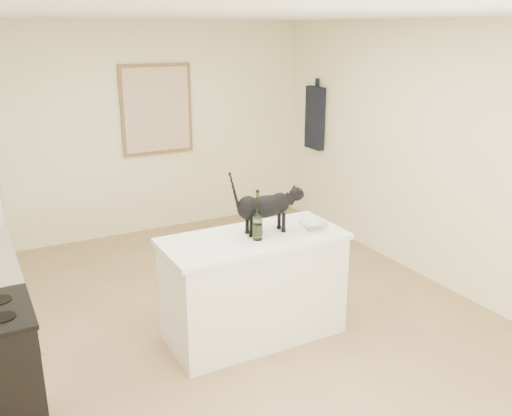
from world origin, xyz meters
name	(u,v)px	position (x,y,z in m)	size (l,w,h in m)	color
floor	(233,326)	(0.00, 0.00, 0.00)	(5.50, 5.50, 0.00)	#A48157
ceiling	(229,15)	(0.00, 0.00, 2.60)	(5.50, 5.50, 0.00)	white
wall_back	(134,131)	(0.00, 2.75, 1.30)	(4.50, 4.50, 0.00)	beige
wall_right	(435,156)	(2.25, 0.00, 1.30)	(5.50, 5.50, 0.00)	beige
island_base	(254,289)	(0.10, -0.20, 0.43)	(1.44, 0.67, 0.86)	white
island_top	(253,239)	(0.10, -0.20, 0.88)	(1.50, 0.70, 0.04)	white
artwork_frame	(157,110)	(0.30, 2.72, 1.55)	(0.90, 0.03, 1.10)	brown
artwork_canvas	(157,110)	(0.30, 2.70, 1.55)	(0.82, 0.00, 1.02)	beige
hanging_garment	(315,118)	(2.19, 2.05, 1.40)	(0.08, 0.34, 0.80)	black
black_cat	(264,209)	(0.22, -0.17, 1.10)	(0.58, 0.17, 0.40)	black
wine_bottle	(258,218)	(0.09, -0.28, 1.08)	(0.08, 0.08, 0.36)	#2A4E1F
glass_bowl	(313,226)	(0.62, -0.29, 0.93)	(0.23, 0.23, 0.06)	white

